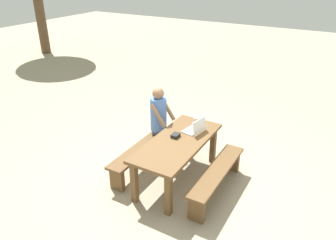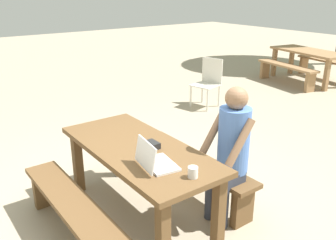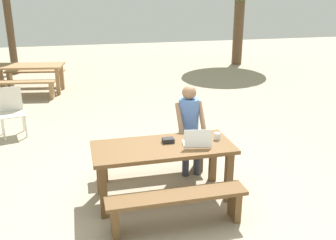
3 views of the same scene
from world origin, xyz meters
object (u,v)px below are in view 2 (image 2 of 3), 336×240
at_px(picnic_table_front, 139,158).
at_px(small_pouch, 152,145).
at_px(plastic_chair, 208,81).
at_px(picnic_table_mid, 309,55).
at_px(laptop, 154,160).
at_px(coffee_mug, 193,172).
at_px(person_seated, 231,146).

relative_size(picnic_table_front, small_pouch, 12.22).
distance_m(plastic_chair, picnic_table_mid, 3.17).
bearing_deg(laptop, coffee_mug, -147.40).
distance_m(laptop, small_pouch, 0.38).
bearing_deg(picnic_table_mid, person_seated, -53.62).
distance_m(picnic_table_front, plastic_chair, 3.68).
bearing_deg(person_seated, picnic_table_mid, 116.99).
relative_size(picnic_table_front, coffee_mug, 19.89).
distance_m(picnic_table_front, picnic_table_mid, 6.48).
xyz_separation_m(coffee_mug, person_seated, (-0.20, 0.62, -0.02)).
height_order(coffee_mug, picnic_table_mid, coffee_mug).
height_order(person_seated, picnic_table_mid, person_seated).
xyz_separation_m(picnic_table_front, laptop, (0.42, -0.11, 0.17)).
height_order(picnic_table_front, laptop, laptop).
distance_m(laptop, plastic_chair, 4.03).
bearing_deg(picnic_table_front, person_seated, 50.23).
xyz_separation_m(small_pouch, person_seated, (0.46, 0.57, -0.00)).
distance_m(small_pouch, plastic_chair, 3.67).
relative_size(coffee_mug, picnic_table_mid, 0.05).
relative_size(picnic_table_front, laptop, 4.68).
xyz_separation_m(small_pouch, coffee_mug, (0.65, -0.05, 0.02)).
xyz_separation_m(small_pouch, plastic_chair, (-2.32, 2.83, -0.29)).
bearing_deg(plastic_chair, picnic_table_mid, 76.81).
xyz_separation_m(picnic_table_front, coffee_mug, (0.74, 0.04, 0.16)).
bearing_deg(plastic_chair, person_seated, -52.32).
relative_size(small_pouch, plastic_chair, 0.16).
bearing_deg(small_pouch, plastic_chair, 129.26).
xyz_separation_m(laptop, person_seated, (0.13, 0.76, -0.03)).
height_order(picnic_table_front, plastic_chair, plastic_chair).
distance_m(coffee_mug, person_seated, 0.65).
bearing_deg(person_seated, coffee_mug, -72.43).
xyz_separation_m(small_pouch, picnic_table_mid, (-2.31, 6.00, -0.14)).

